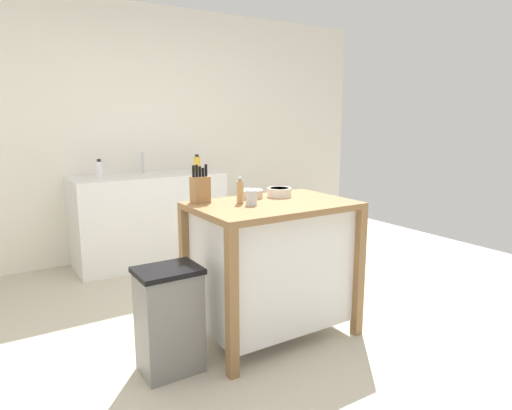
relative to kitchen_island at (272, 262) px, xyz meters
name	(u,v)px	position (x,y,z in m)	size (l,w,h in m)	color
ground_plane	(258,346)	(-0.17, -0.09, -0.51)	(6.83, 6.83, 0.00)	#BCB29E
wall_back	(131,133)	(-0.17, 2.35, 0.79)	(5.83, 0.10, 2.60)	silver
kitchen_island	(272,262)	(0.00, 0.00, 0.00)	(1.04, 0.69, 0.92)	olive
knife_block	(200,189)	(-0.40, 0.25, 0.50)	(0.11, 0.09, 0.25)	#9E7042
bowl_ceramic_small	(251,194)	(-0.03, 0.22, 0.44)	(0.17, 0.17, 0.06)	beige
bowl_ceramic_wide	(279,192)	(0.16, 0.15, 0.44)	(0.17, 0.17, 0.06)	silver
drinking_cup	(251,198)	(-0.16, 0.00, 0.45)	(0.07, 0.07, 0.09)	silver
pepper_grinder	(240,191)	(-0.19, 0.09, 0.49)	(0.04, 0.04, 0.17)	tan
trash_bin	(169,320)	(-0.76, -0.06, -0.20)	(0.36, 0.28, 0.63)	slate
sink_counter	(150,218)	(-0.14, 2.00, -0.06)	(1.49, 0.60, 0.90)	silver
sink_faucet	(143,163)	(-0.14, 2.14, 0.49)	(0.02, 0.02, 0.22)	#B7BCC1
bottle_dish_soap	(99,169)	(-0.59, 2.06, 0.47)	(0.06, 0.06, 0.18)	white
bottle_hand_soap	(197,164)	(0.38, 1.94, 0.47)	(0.07, 0.07, 0.19)	yellow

